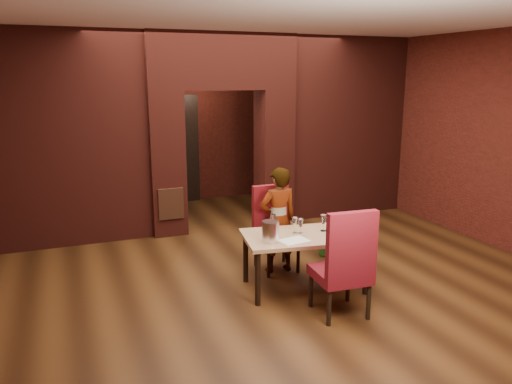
{
  "coord_description": "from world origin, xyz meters",
  "views": [
    {
      "loc": [
        -2.51,
        -5.89,
        2.55
      ],
      "look_at": [
        -0.18,
        0.0,
        1.05
      ],
      "focal_mm": 35.0,
      "sensor_mm": 36.0,
      "label": 1
    }
  ],
  "objects_px": {
    "chair_near": "(340,261)",
    "water_bottle": "(273,224)",
    "wine_glass_c": "(323,223)",
    "wine_bucket": "(270,231)",
    "wine_glass_b": "(301,226)",
    "wine_glass_a": "(295,225)",
    "chair_far": "(277,229)",
    "dining_table": "(304,261)",
    "potted_plant": "(326,241)",
    "person_seated": "(278,220)"
  },
  "relations": [
    {
      "from": "dining_table",
      "to": "wine_bucket",
      "type": "xyz_separation_m",
      "value": [
        -0.49,
        -0.09,
        0.46
      ]
    },
    {
      "from": "wine_glass_a",
      "to": "wine_glass_b",
      "type": "relative_size",
      "value": 1.07
    },
    {
      "from": "chair_near",
      "to": "water_bottle",
      "type": "bearing_deg",
      "value": -61.34
    },
    {
      "from": "chair_near",
      "to": "wine_glass_a",
      "type": "distance_m",
      "value": 0.86
    },
    {
      "from": "wine_glass_b",
      "to": "wine_glass_a",
      "type": "bearing_deg",
      "value": 150.04
    },
    {
      "from": "chair_near",
      "to": "wine_glass_c",
      "type": "relative_size",
      "value": 5.92
    },
    {
      "from": "chair_far",
      "to": "chair_near",
      "type": "distance_m",
      "value": 1.41
    },
    {
      "from": "wine_glass_a",
      "to": "wine_glass_b",
      "type": "distance_m",
      "value": 0.07
    },
    {
      "from": "wine_glass_a",
      "to": "potted_plant",
      "type": "xyz_separation_m",
      "value": [
        0.91,
        0.81,
        -0.57
      ]
    },
    {
      "from": "wine_glass_c",
      "to": "wine_bucket",
      "type": "height_order",
      "value": "wine_bucket"
    },
    {
      "from": "person_seated",
      "to": "potted_plant",
      "type": "bearing_deg",
      "value": -163.44
    },
    {
      "from": "person_seated",
      "to": "wine_glass_b",
      "type": "xyz_separation_m",
      "value": [
        0.04,
        -0.56,
        0.07
      ]
    },
    {
      "from": "wine_glass_c",
      "to": "potted_plant",
      "type": "relative_size",
      "value": 0.48
    },
    {
      "from": "wine_glass_a",
      "to": "wine_bucket",
      "type": "distance_m",
      "value": 0.44
    },
    {
      "from": "wine_bucket",
      "to": "wine_glass_b",
      "type": "bearing_deg",
      "value": 17.75
    },
    {
      "from": "wine_glass_a",
      "to": "wine_glass_c",
      "type": "relative_size",
      "value": 0.95
    },
    {
      "from": "chair_near",
      "to": "potted_plant",
      "type": "relative_size",
      "value": 2.82
    },
    {
      "from": "wine_glass_a",
      "to": "potted_plant",
      "type": "distance_m",
      "value": 1.34
    },
    {
      "from": "chair_far",
      "to": "dining_table",
      "type": "bearing_deg",
      "value": -85.72
    },
    {
      "from": "wine_glass_c",
      "to": "wine_bucket",
      "type": "relative_size",
      "value": 0.84
    },
    {
      "from": "chair_near",
      "to": "wine_glass_b",
      "type": "bearing_deg",
      "value": -80.01
    },
    {
      "from": "wine_glass_b",
      "to": "dining_table",
      "type": "bearing_deg",
      "value": -64.81
    },
    {
      "from": "wine_glass_b",
      "to": "potted_plant",
      "type": "distance_m",
      "value": 1.32
    },
    {
      "from": "wine_glass_a",
      "to": "wine_bucket",
      "type": "height_order",
      "value": "wine_bucket"
    },
    {
      "from": "wine_bucket",
      "to": "water_bottle",
      "type": "relative_size",
      "value": 0.92
    },
    {
      "from": "chair_near",
      "to": "wine_glass_c",
      "type": "distance_m",
      "value": 0.82
    },
    {
      "from": "chair_near",
      "to": "water_bottle",
      "type": "relative_size",
      "value": 4.59
    },
    {
      "from": "chair_far",
      "to": "wine_bucket",
      "type": "relative_size",
      "value": 4.59
    },
    {
      "from": "dining_table",
      "to": "chair_far",
      "type": "distance_m",
      "value": 0.71
    },
    {
      "from": "person_seated",
      "to": "wine_bucket",
      "type": "bearing_deg",
      "value": 58.8
    },
    {
      "from": "chair_far",
      "to": "chair_near",
      "type": "xyz_separation_m",
      "value": [
        0.12,
        -1.4,
        0.05
      ]
    },
    {
      "from": "person_seated",
      "to": "water_bottle",
      "type": "xyz_separation_m",
      "value": [
        -0.28,
        -0.48,
        0.11
      ]
    },
    {
      "from": "wine_glass_c",
      "to": "chair_near",
      "type": "bearing_deg",
      "value": -105.61
    },
    {
      "from": "chair_near",
      "to": "wine_glass_b",
      "type": "xyz_separation_m",
      "value": [
        -0.08,
        0.79,
        0.17
      ]
    },
    {
      "from": "wine_glass_b",
      "to": "wine_glass_c",
      "type": "relative_size",
      "value": 0.88
    },
    {
      "from": "wine_glass_c",
      "to": "water_bottle",
      "type": "distance_m",
      "value": 0.63
    },
    {
      "from": "wine_glass_a",
      "to": "person_seated",
      "type": "bearing_deg",
      "value": 87.9
    },
    {
      "from": "wine_bucket",
      "to": "water_bottle",
      "type": "bearing_deg",
      "value": 59.84
    },
    {
      "from": "wine_glass_c",
      "to": "person_seated",
      "type": "bearing_deg",
      "value": 120.42
    },
    {
      "from": "wine_glass_a",
      "to": "dining_table",
      "type": "bearing_deg",
      "value": -47.01
    },
    {
      "from": "wine_glass_b",
      "to": "potted_plant",
      "type": "bearing_deg",
      "value": 44.77
    },
    {
      "from": "chair_near",
      "to": "water_bottle",
      "type": "height_order",
      "value": "chair_near"
    },
    {
      "from": "chair_near",
      "to": "wine_bucket",
      "type": "height_order",
      "value": "chair_near"
    },
    {
      "from": "person_seated",
      "to": "potted_plant",
      "type": "relative_size",
      "value": 3.27
    },
    {
      "from": "chair_near",
      "to": "wine_glass_c",
      "type": "height_order",
      "value": "chair_near"
    },
    {
      "from": "chair_near",
      "to": "wine_glass_a",
      "type": "xyz_separation_m",
      "value": [
        -0.15,
        0.83,
        0.18
      ]
    },
    {
      "from": "chair_near",
      "to": "wine_bucket",
      "type": "distance_m",
      "value": 0.87
    },
    {
      "from": "chair_near",
      "to": "wine_glass_b",
      "type": "height_order",
      "value": "chair_near"
    },
    {
      "from": "water_bottle",
      "to": "chair_far",
      "type": "bearing_deg",
      "value": 61.61
    },
    {
      "from": "wine_glass_a",
      "to": "water_bottle",
      "type": "relative_size",
      "value": 0.73
    }
  ]
}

